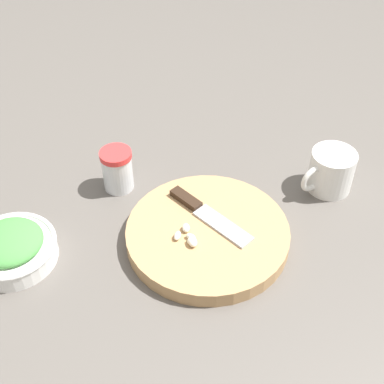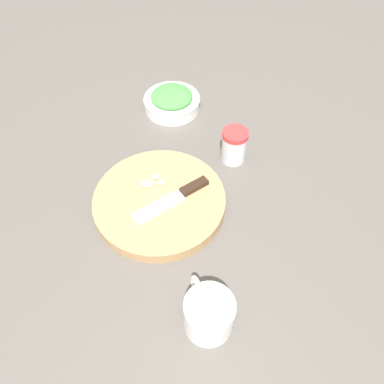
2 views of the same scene
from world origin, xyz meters
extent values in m
plane|color=#56514C|center=(0.00, 0.00, 0.00)|extent=(5.00, 5.00, 0.00)
cylinder|color=tan|center=(-0.01, -0.09, 0.02)|extent=(0.30, 0.30, 0.03)
cube|color=black|center=(0.00, -0.01, 0.04)|extent=(0.03, 0.07, 0.01)
cube|color=#B2B2B7|center=(0.01, -0.11, 0.03)|extent=(0.05, 0.13, 0.01)
ellipsoid|color=silver|center=(-0.06, -0.10, 0.04)|extent=(0.02, 0.02, 0.01)
ellipsoid|color=white|center=(-0.06, -0.11, 0.04)|extent=(0.02, 0.03, 0.01)
ellipsoid|color=silver|center=(-0.07, -0.08, 0.04)|extent=(0.02, 0.02, 0.01)
ellipsoid|color=silver|center=(-0.05, -0.09, 0.04)|extent=(0.02, 0.02, 0.01)
ellipsoid|color=white|center=(-0.05, -0.07, 0.04)|extent=(0.02, 0.02, 0.01)
cylinder|color=silver|center=(-0.32, 0.09, 0.02)|extent=(0.16, 0.16, 0.04)
torus|color=silver|center=(-0.32, 0.09, 0.04)|extent=(0.16, 0.16, 0.01)
ellipsoid|color=#478E42|center=(-0.32, 0.09, 0.04)|extent=(0.12, 0.12, 0.04)
cylinder|color=silver|center=(-0.06, 0.14, 0.04)|extent=(0.06, 0.06, 0.08)
cylinder|color=red|center=(-0.06, 0.14, 0.08)|extent=(0.06, 0.06, 0.01)
cylinder|color=silver|center=(0.28, -0.13, 0.04)|extent=(0.09, 0.09, 0.09)
torus|color=silver|center=(0.23, -0.13, 0.05)|extent=(0.06, 0.02, 0.06)
camera|label=1|loc=(-0.45, -0.61, 0.75)|focal=50.00mm
camera|label=2|loc=(0.48, -0.27, 0.71)|focal=35.00mm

